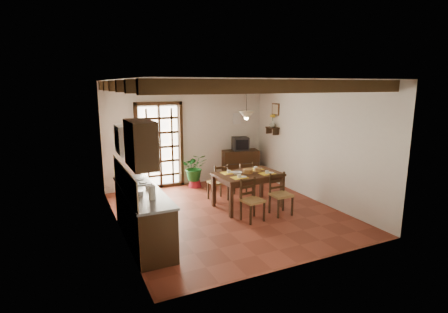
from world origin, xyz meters
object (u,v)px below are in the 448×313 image
sideboard (240,165)px  potted_plant (195,166)px  dining_table (248,178)px  chair_near_left (252,208)px  chair_far_left (218,189)px  chair_near_right (280,202)px  pendant_lamp (246,114)px  crt_tv (240,144)px  chair_far_right (244,185)px  kitchen_counter (143,215)px

sideboard → potted_plant: size_ratio=0.54×
dining_table → chair_near_left: (-0.32, -0.75, -0.41)m
chair_far_left → sideboard: size_ratio=0.86×
chair_near_right → potted_plant: (-0.93, 2.68, 0.29)m
pendant_lamp → sideboard: bearing=65.2°
sideboard → crt_tv: (-0.00, -0.01, 0.62)m
chair_far_right → kitchen_counter: bearing=28.6°
chair_near_left → potted_plant: bearing=86.3°
sideboard → pendant_lamp: pendant_lamp is taller
chair_far_right → potted_plant: bearing=-54.5°
kitchen_counter → sideboard: (3.44, 2.83, -0.04)m
chair_far_left → pendant_lamp: bearing=117.0°
dining_table → chair_far_right: chair_far_right is taller
dining_table → chair_far_right: (0.31, 0.75, -0.41)m
dining_table → sideboard: 2.30m
chair_far_right → crt_tv: size_ratio=1.69×
chair_far_right → pendant_lamp: size_ratio=1.03×
chair_near_left → crt_tv: bearing=58.4°
kitchen_counter → chair_far_right: size_ratio=2.59×
kitchen_counter → chair_near_right: size_ratio=2.56×
chair_near_left → sideboard: size_ratio=0.84×
kitchen_counter → chair_near_right: (2.92, 0.02, -0.20)m
chair_near_left → sideboard: (1.24, 2.85, 0.16)m
dining_table → potted_plant: size_ratio=0.78×
dining_table → chair_far_left: chair_far_left is taller
chair_near_right → potted_plant: bearing=108.9°
dining_table → pendant_lamp: size_ratio=1.76×
chair_near_left → chair_near_right: 0.72m
kitchen_counter → potted_plant: 3.35m
kitchen_counter → potted_plant: size_ratio=1.18×
sideboard → chair_far_left: bearing=-122.1°
kitchen_counter → chair_near_left: bearing=-0.7°
dining_table → chair_near_left: bearing=-116.1°
dining_table → potted_plant: potted_plant is taller
chair_near_right → crt_tv: crt_tv is taller
kitchen_counter → pendant_lamp: bearing=18.3°
chair_near_left → sideboard: bearing=58.4°
chair_near_right → sideboard: (0.52, 2.81, 0.16)m
dining_table → chair_far_left: 0.91m
kitchen_counter → chair_far_left: size_ratio=2.54×
chair_far_right → potted_plant: size_ratio=0.46×
dining_table → chair_far_right: bearing=64.0°
chair_far_right → sideboard: 1.48m
sideboard → pendant_lamp: (-0.92, -2.00, 1.64)m
sideboard → potted_plant: bearing=-163.4°
sideboard → crt_tv: crt_tv is taller
chair_near_right → pendant_lamp: pendant_lamp is taller
kitchen_counter → chair_far_left: bearing=34.3°
chair_near_left → potted_plant: 2.75m
chair_near_left → potted_plant: (-0.21, 2.72, 0.30)m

